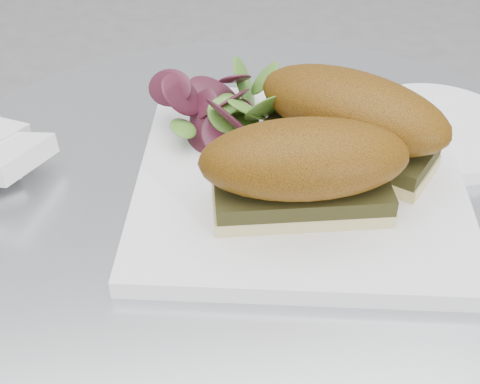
# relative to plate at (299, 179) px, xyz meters

# --- Properties ---
(plate) EXTENTS (0.34, 0.34, 0.02)m
(plate) POSITION_rel_plate_xyz_m (0.00, 0.00, 0.00)
(plate) COLOR white
(plate) RESTS_ON table
(sandwich_left) EXTENTS (0.17, 0.09, 0.08)m
(sandwich_left) POSITION_rel_plate_xyz_m (-0.01, -0.05, 0.05)
(sandwich_left) COLOR #D3C484
(sandwich_left) RESTS_ON plate
(sandwich_right) EXTENTS (0.18, 0.17, 0.08)m
(sandwich_right) POSITION_rel_plate_xyz_m (0.05, 0.01, 0.05)
(sandwich_right) COLOR #D3C484
(sandwich_right) RESTS_ON plate
(salad) EXTENTS (0.11, 0.11, 0.05)m
(salad) POSITION_rel_plate_xyz_m (-0.05, 0.08, 0.03)
(salad) COLOR #609932
(salad) RESTS_ON plate
(saucer) EXTENTS (0.16, 0.16, 0.01)m
(saucer) POSITION_rel_plate_xyz_m (0.15, 0.05, -0.00)
(saucer) COLOR white
(saucer) RESTS_ON table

